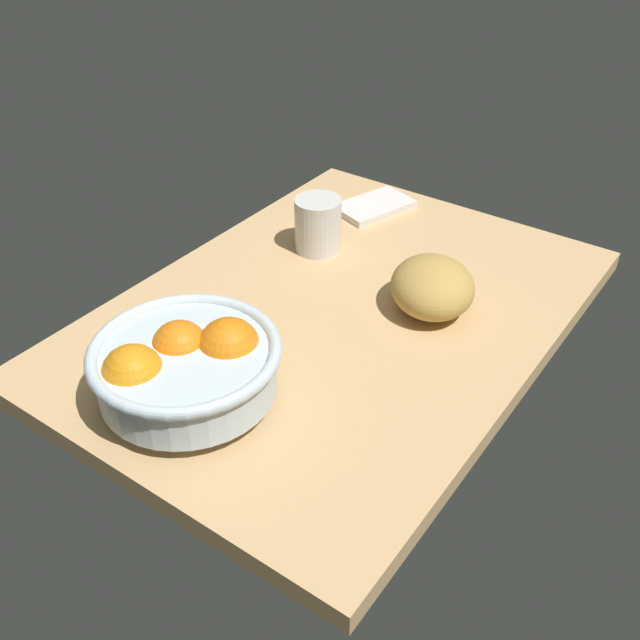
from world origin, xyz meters
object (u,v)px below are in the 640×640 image
at_px(fruit_bowl, 186,364).
at_px(bread_loaf, 432,287).
at_px(mug, 318,223).
at_px(napkin_folded, 374,206).

relative_size(fruit_bowl, bread_loaf, 1.69).
xyz_separation_m(fruit_bowl, bread_loaf, (0.35, -0.15, -0.02)).
bearing_deg(fruit_bowl, mug, 12.36).
relative_size(napkin_folded, mug, 1.25).
height_order(bread_loaf, napkin_folded, bread_loaf).
relative_size(fruit_bowl, napkin_folded, 1.72).
bearing_deg(napkin_folded, mug, 178.84).
height_order(fruit_bowl, mug, fruit_bowl).
height_order(fruit_bowl, bread_loaf, fruit_bowl).
xyz_separation_m(bread_loaf, napkin_folded, (0.22, 0.23, -0.03)).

